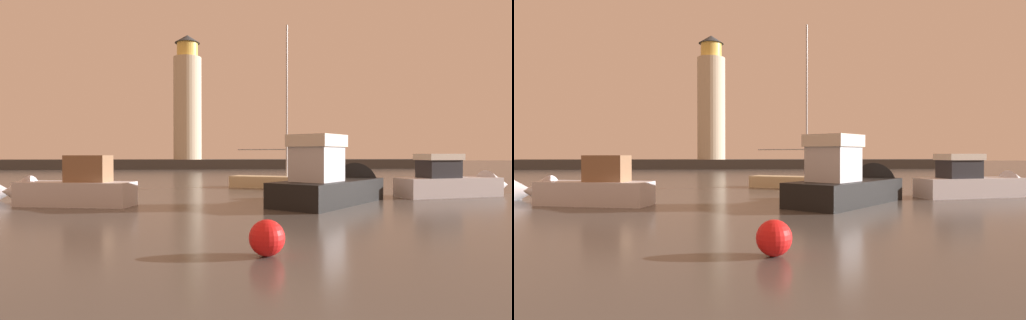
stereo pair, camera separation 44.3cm
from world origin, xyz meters
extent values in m
plane|color=#4C4742|center=(0.00, 32.71, 0.00)|extent=(220.00, 220.00, 0.00)
cube|color=#423F3D|center=(0.00, 65.43, 0.75)|extent=(71.22, 5.86, 1.49)
cylinder|color=beige|center=(-5.28, 65.43, 9.49)|extent=(4.37, 4.37, 15.99)
cylinder|color=#F2CC59|center=(-5.28, 65.43, 18.61)|extent=(3.28, 3.28, 2.24)
cone|color=#33383D|center=(-5.28, 65.43, 20.37)|extent=(3.93, 3.93, 1.28)
cube|color=silver|center=(-7.55, 18.19, 0.55)|extent=(5.46, 2.78, 1.10)
cone|color=silver|center=(-10.49, 18.90, 0.60)|extent=(1.75, 1.82, 1.53)
cube|color=#8C6647|center=(-6.96, 18.05, 1.70)|extent=(2.09, 1.45, 1.21)
cube|color=black|center=(4.19, 17.87, 0.56)|extent=(6.71, 6.91, 1.12)
cone|color=black|center=(7.03, 20.89, 0.62)|extent=(3.53, 3.52, 2.57)
cube|color=silver|center=(3.37, 16.99, 1.91)|extent=(2.72, 2.73, 1.57)
cube|color=silver|center=(3.37, 16.99, 2.97)|extent=(2.99, 3.00, 0.55)
cone|color=silver|center=(-12.01, 20.68, 0.44)|extent=(1.35, 1.44, 1.43)
cube|color=silver|center=(11.72, 20.46, 0.53)|extent=(6.12, 2.84, 1.05)
cone|color=silver|center=(15.05, 21.09, 0.58)|extent=(1.89, 1.98, 1.71)
cube|color=#232328|center=(11.07, 20.34, 1.54)|extent=(2.22, 1.72, 0.98)
cube|color=silver|center=(11.07, 20.34, 2.21)|extent=(2.45, 1.90, 0.34)
cube|color=beige|center=(3.14, 27.17, 0.40)|extent=(6.69, 4.60, 0.81)
cylinder|color=#B7B7BC|center=(3.73, 26.86, 6.00)|extent=(0.12, 0.12, 10.39)
cylinder|color=#B7B7BC|center=(2.11, 27.71, 2.68)|extent=(3.29, 1.78, 0.09)
sphere|color=red|center=(-0.09, 7.87, 0.43)|extent=(0.85, 0.85, 0.85)
camera|label=1|loc=(-1.34, -1.81, 2.37)|focal=29.69mm
camera|label=2|loc=(-0.90, -1.85, 2.37)|focal=29.69mm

